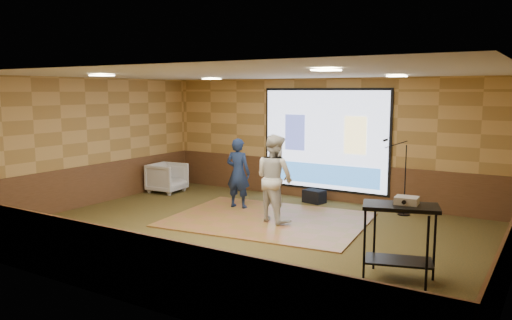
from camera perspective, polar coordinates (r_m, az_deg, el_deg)
The scene contains 19 objects.
ground at distance 9.64m, azimuth -0.79°, elevation -8.31°, with size 9.00×9.00×0.00m, color #2C391A.
room_shell at distance 9.27m, azimuth -0.82°, elevation 4.22°, with size 9.04×7.04×3.02m.
wainscot_back at distance 12.53m, azimuth 7.82°, elevation -2.36°, with size 9.00×0.04×0.95m, color #4D3019.
wainscot_front at distance 6.96m, azimuth -16.73°, elevation -11.01°, with size 9.00×0.04×0.95m, color #4D3019.
wainscot_left at distance 12.46m, azimuth -18.45°, elevation -2.75°, with size 0.04×7.00×0.95m, color #4D3019.
wainscot_right at distance 8.12m, azimuth 27.26°, elevation -8.84°, with size 0.04×7.00×0.95m, color #4D3019.
projector_screen at distance 12.35m, azimuth 7.82°, elevation 2.18°, with size 3.32×0.06×2.52m.
downlight_nw at distance 11.99m, azimuth -5.10°, elevation 9.21°, with size 0.32×0.32×0.02m, color beige.
downlight_ne at distance 10.00m, azimuth 15.80°, elevation 9.21°, with size 0.32×0.32×0.02m, color beige.
downlight_sw at distance 9.56m, azimuth -17.21°, elevation 9.23°, with size 0.32×0.32×0.02m, color beige.
downlight_se at distance 6.89m, azimuth 8.02°, elevation 10.15°, with size 0.32×0.32×0.02m, color beige.
dance_floor at distance 10.55m, azimuth 1.39°, elevation -6.80°, with size 3.98×3.03×0.03m, color #945D36.
player_left at distance 11.41m, azimuth -2.05°, elevation -1.49°, with size 0.58×0.38×1.60m, color #162345.
player_right at distance 10.18m, azimuth 2.13°, elevation -2.09°, with size 0.87×0.68×1.79m, color beige.
av_table at distance 7.43m, azimuth 16.14°, elevation -7.20°, with size 1.04×0.55×1.10m.
projector at distance 7.41m, azimuth 16.85°, elevation -4.44°, with size 0.32×0.27×0.11m, color silver.
mic_stand at distance 11.35m, azimuth 16.34°, elevation -3.58°, with size 0.65×0.27×1.66m.
banquet_chair at distance 13.52m, azimuth -10.13°, elevation -2.01°, with size 0.84×0.86×0.79m, color gray.
duffel_bag at distance 12.19m, azimuth 6.67°, elevation -4.15°, with size 0.50×0.34×0.31m, color black.
Camera 1 is at (4.99, -7.79, 2.69)m, focal length 35.00 mm.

